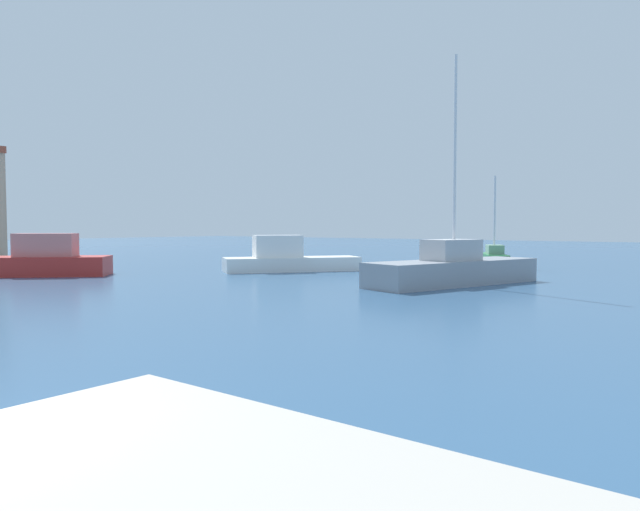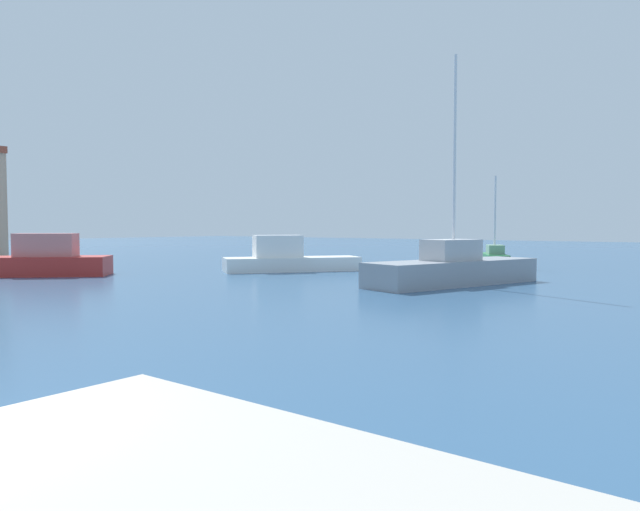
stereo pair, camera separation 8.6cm
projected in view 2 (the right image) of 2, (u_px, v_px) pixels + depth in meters
water at (109, 275)px, 28.64m from camera, size 160.00×160.00×0.00m
sailboat_grey_distant_north at (453, 269)px, 24.10m from camera, size 8.52×4.37×9.29m
motorboat_white_mid_harbor at (288, 260)px, 31.29m from camera, size 7.01×5.83×1.91m
sailboat_green_far_right at (494, 258)px, 34.44m from camera, size 4.33×3.11×5.32m
motorboat_red_outer_mooring at (30, 262)px, 28.38m from camera, size 6.88×6.96×2.05m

